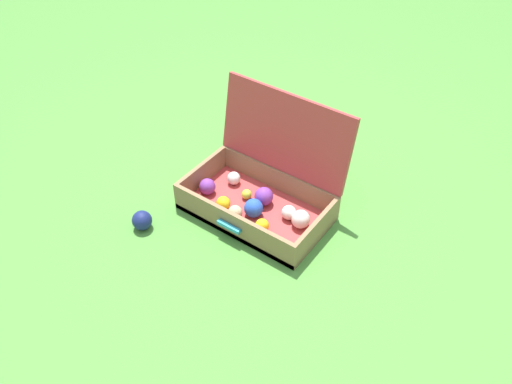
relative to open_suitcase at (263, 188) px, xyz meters
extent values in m
plane|color=#4C8C38|center=(0.04, -0.13, -0.11)|extent=(16.00, 16.00, 0.00)
cube|color=#B23838|center=(0.00, -0.05, -0.09)|extent=(0.61, 0.35, 0.03)
cube|color=olive|center=(-0.30, -0.05, -0.04)|extent=(0.02, 0.35, 0.13)
cube|color=olive|center=(0.30, -0.05, -0.04)|extent=(0.02, 0.35, 0.13)
cube|color=olive|center=(0.00, -0.22, -0.04)|extent=(0.58, 0.02, 0.13)
cube|color=olive|center=(0.00, 0.12, -0.04)|extent=(0.58, 0.02, 0.13)
cube|color=#B23838|center=(0.00, 0.16, 0.20)|extent=(0.61, 0.09, 0.35)
cube|color=teal|center=(0.00, -0.24, -0.03)|extent=(0.11, 0.02, 0.02)
sphere|color=white|center=(-0.18, 0.03, -0.05)|extent=(0.06, 0.06, 0.06)
sphere|color=purple|center=(-0.23, -0.09, -0.05)|extent=(0.07, 0.07, 0.07)
sphere|color=#D1B784|center=(-0.04, -0.14, -0.05)|extent=(0.06, 0.06, 0.06)
sphere|color=blue|center=(0.01, -0.09, -0.04)|extent=(0.08, 0.08, 0.08)
sphere|color=#CCDB38|center=(-0.07, -0.02, -0.06)|extent=(0.04, 0.04, 0.04)
sphere|color=white|center=(0.21, -0.03, -0.04)|extent=(0.08, 0.08, 0.08)
sphere|color=yellow|center=(0.09, -0.14, -0.05)|extent=(0.06, 0.06, 0.06)
sphere|color=purple|center=(0.01, 0.00, -0.04)|extent=(0.08, 0.08, 0.08)
sphere|color=white|center=(0.14, -0.01, -0.05)|extent=(0.06, 0.06, 0.06)
sphere|color=yellow|center=(-0.11, -0.13, -0.05)|extent=(0.06, 0.06, 0.06)
sphere|color=navy|center=(-0.33, -0.40, -0.07)|extent=(0.08, 0.08, 0.08)
camera|label=1|loc=(0.96, -1.39, 1.49)|focal=37.32mm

